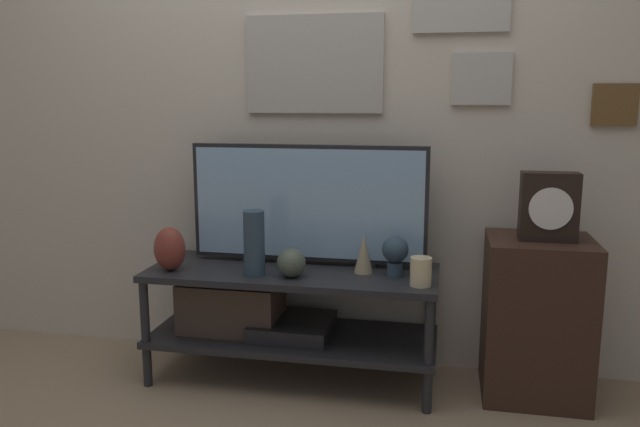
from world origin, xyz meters
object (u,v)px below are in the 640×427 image
Objects in this scene: television at (308,203)px; candle_jar at (421,272)px; vase_round_glass at (291,263)px; vase_slim_bronze at (364,253)px; vase_urn_stoneware at (170,249)px; mantel_clock at (549,207)px; decorative_bust at (395,252)px; vase_tall_ceramic at (254,243)px.

television is 9.12× the size of candle_jar.
vase_round_glass is 0.56m from candle_jar.
vase_slim_bronze is (0.27, -0.09, -0.20)m from television.
vase_urn_stoneware is 1.64× the size of candle_jar.
vase_slim_bronze is 0.62× the size of mantel_clock.
television is 0.47m from decorative_bust.
television is at bearing 83.77° from vase_round_glass.
vase_tall_ceramic is 0.18m from vase_round_glass.
vase_tall_ceramic is 1.45× the size of vase_urn_stoneware.
vase_round_glass is (0.17, 0.00, -0.08)m from vase_tall_ceramic.
decorative_bust is at bearing 12.97° from vase_round_glass.
vase_round_glass is at bearing -96.23° from television.
vase_slim_bronze reaches higher than candle_jar.
decorative_bust is at bearing -12.19° from vase_slim_bronze.
television is 5.56× the size of vase_urn_stoneware.
television reaches higher than mantel_clock.
mantel_clock is at bearing 6.72° from vase_tall_ceramic.
vase_urn_stoneware is at bearing -158.84° from television.
mantel_clock reaches higher than vase_urn_stoneware.
vase_slim_bronze is at bearing 23.84° from vase_round_glass.
decorative_bust is at bearing 5.92° from vase_urn_stoneware.
television reaches higher than vase_round_glass.
television is 0.35m from vase_slim_bronze.
vase_slim_bronze is 1.40× the size of vase_round_glass.
television is 3.84× the size of mantel_clock.
mantel_clock is (1.63, 0.15, 0.22)m from vase_urn_stoneware.
vase_round_glass is (-0.30, -0.13, -0.03)m from vase_slim_bronze.
television is 3.83× the size of vase_tall_ceramic.
decorative_bust is at bearing -16.56° from television.
mantel_clock is at bearing 0.80° from vase_slim_bronze.
vase_urn_stoneware is at bearing -174.08° from decorative_bust.
television is at bearing 163.44° from decorative_bust.
candle_jar is at bearing -30.32° from vase_slim_bronze.
vase_slim_bronze is 0.33m from vase_round_glass.
vase_tall_ceramic is 0.62m from decorative_bust.
decorative_bust is (0.44, 0.10, 0.04)m from vase_round_glass.
candle_jar is (0.72, -0.02, -0.08)m from vase_tall_ceramic.
vase_slim_bronze is at bearing 149.68° from candle_jar.
decorative_bust is (0.42, -0.12, -0.18)m from television.
mantel_clock is (0.77, 0.01, 0.23)m from vase_slim_bronze.
candle_jar is 0.68× the size of decorative_bust.
vase_urn_stoneware is 1.12m from candle_jar.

